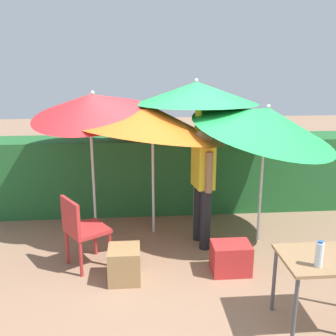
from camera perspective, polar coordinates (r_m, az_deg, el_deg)
ground_plane at (r=5.15m, az=0.28°, el=-12.79°), size 24.00×24.00×0.00m
hedge_row at (r=6.49m, az=-1.02°, el=-0.84°), size 8.00×0.70×1.21m
umbrella_rainbow at (r=5.42m, az=-11.03°, el=8.94°), size 1.66×1.65×2.19m
umbrella_orange at (r=5.37m, az=-2.43°, el=6.93°), size 2.14×2.11×2.04m
umbrella_yellow at (r=5.74m, az=4.13°, el=10.78°), size 1.77×1.78×2.17m
umbrella_navy at (r=5.24m, az=14.04°, el=6.62°), size 1.98×1.92×2.15m
person_vendor at (r=5.16m, az=5.05°, el=-1.49°), size 0.27×0.56×1.88m
chair_plastic at (r=4.83m, az=-12.38°, el=-8.42°), size 0.61×0.61×0.89m
cooler_box at (r=4.81m, az=9.06°, el=-12.72°), size 0.45×0.33×0.37m
crate_cardboard at (r=4.62m, az=-6.33°, el=-13.65°), size 0.36×0.37×0.40m
folding_table at (r=3.97m, az=21.69°, el=-12.96°), size 0.80×0.60×0.72m
bottle_water at (r=3.70m, az=21.02°, el=-11.56°), size 0.07×0.07×0.24m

